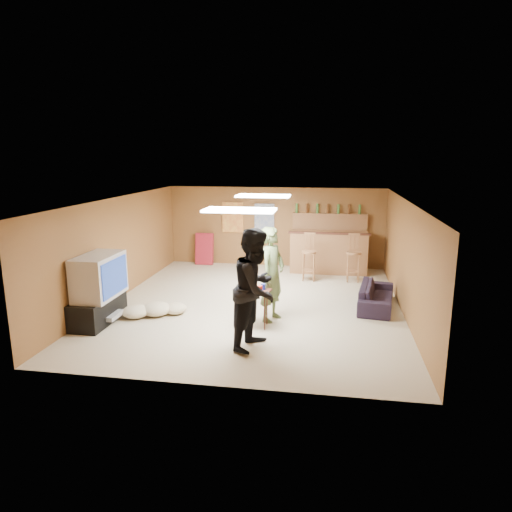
% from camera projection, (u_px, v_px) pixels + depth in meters
% --- Properties ---
extents(ground, '(7.00, 7.00, 0.00)m').
position_uv_depth(ground, '(254.00, 304.00, 9.60)').
color(ground, tan).
rests_on(ground, ground).
extents(ceiling, '(6.00, 7.00, 0.02)m').
position_uv_depth(ceiling, '(254.00, 200.00, 9.12)').
color(ceiling, silver).
rests_on(ceiling, ground).
extents(wall_back, '(6.00, 0.02, 2.20)m').
position_uv_depth(wall_back, '(275.00, 227.00, 12.73)').
color(wall_back, brown).
rests_on(wall_back, ground).
extents(wall_front, '(6.00, 0.02, 2.20)m').
position_uv_depth(wall_front, '(210.00, 309.00, 5.99)').
color(wall_front, brown).
rests_on(wall_front, ground).
extents(wall_left, '(0.02, 7.00, 2.20)m').
position_uv_depth(wall_left, '(118.00, 249.00, 9.84)').
color(wall_left, brown).
rests_on(wall_left, ground).
extents(wall_right, '(0.02, 7.00, 2.20)m').
position_uv_depth(wall_right, '(406.00, 259.00, 8.89)').
color(wall_right, brown).
rests_on(wall_right, ground).
extents(tv_stand, '(0.55, 1.30, 0.50)m').
position_uv_depth(tv_stand, '(98.00, 309.00, 8.53)').
color(tv_stand, black).
rests_on(tv_stand, ground).
extents(dvd_box, '(0.35, 0.50, 0.08)m').
position_uv_depth(dvd_box, '(110.00, 315.00, 8.52)').
color(dvd_box, '#B2B2B7').
rests_on(dvd_box, tv_stand).
extents(tv_body, '(0.60, 1.10, 0.80)m').
position_uv_depth(tv_body, '(99.00, 276.00, 8.38)').
color(tv_body, '#B2B2B7').
rests_on(tv_body, tv_stand).
extents(tv_screen, '(0.02, 0.95, 0.65)m').
position_uv_depth(tv_screen, '(115.00, 277.00, 8.33)').
color(tv_screen, navy).
rests_on(tv_screen, tv_body).
extents(bar_counter, '(2.00, 0.60, 1.10)m').
position_uv_depth(bar_counter, '(329.00, 252.00, 12.08)').
color(bar_counter, brown).
rests_on(bar_counter, ground).
extents(bar_lip, '(2.10, 0.12, 0.05)m').
position_uv_depth(bar_lip, '(329.00, 233.00, 11.72)').
color(bar_lip, '#3D1C13').
rests_on(bar_lip, bar_counter).
extents(bar_shelf, '(2.00, 0.18, 0.05)m').
position_uv_depth(bar_shelf, '(330.00, 214.00, 12.31)').
color(bar_shelf, brown).
rests_on(bar_shelf, bar_backing).
extents(bar_backing, '(2.00, 0.14, 0.60)m').
position_uv_depth(bar_backing, '(330.00, 225.00, 12.39)').
color(bar_backing, brown).
rests_on(bar_backing, bar_counter).
extents(poster_left, '(0.60, 0.03, 0.85)m').
position_uv_depth(poster_left, '(233.00, 217.00, 12.83)').
color(poster_left, '#BF3F26').
rests_on(poster_left, wall_back).
extents(poster_right, '(0.55, 0.03, 0.80)m').
position_uv_depth(poster_right, '(264.00, 218.00, 12.69)').
color(poster_right, '#334C99').
rests_on(poster_right, wall_back).
extents(folding_chair_stack, '(0.50, 0.26, 0.91)m').
position_uv_depth(folding_chair_stack, '(204.00, 249.00, 13.00)').
color(folding_chair_stack, maroon).
rests_on(folding_chair_stack, ground).
extents(ceiling_panel_front, '(1.20, 0.60, 0.04)m').
position_uv_depth(ceiling_panel_front, '(240.00, 210.00, 7.68)').
color(ceiling_panel_front, white).
rests_on(ceiling_panel_front, ceiling).
extents(ceiling_panel_back, '(1.20, 0.60, 0.04)m').
position_uv_depth(ceiling_panel_back, '(263.00, 196.00, 10.28)').
color(ceiling_panel_back, white).
rests_on(ceiling_panel_back, ceiling).
extents(person_olive, '(0.64, 0.76, 1.79)m').
position_uv_depth(person_olive, '(272.00, 274.00, 8.53)').
color(person_olive, '#54663B').
rests_on(person_olive, ground).
extents(person_black, '(0.99, 1.13, 1.97)m').
position_uv_depth(person_black, '(256.00, 289.00, 7.30)').
color(person_black, black).
rests_on(person_black, ground).
extents(sofa, '(0.87, 1.71, 0.48)m').
position_uv_depth(sofa, '(376.00, 296.00, 9.39)').
color(sofa, black).
rests_on(sofa, ground).
extents(tray_table, '(0.60, 0.51, 0.69)m').
position_uv_depth(tray_table, '(255.00, 309.00, 8.30)').
color(tray_table, '#3D1C13').
rests_on(tray_table, ground).
extents(cup_red_near, '(0.11, 0.11, 0.12)m').
position_uv_depth(cup_red_near, '(250.00, 286.00, 8.27)').
color(cup_red_near, red).
rests_on(cup_red_near, tray_table).
extents(cup_red_far, '(0.08, 0.08, 0.11)m').
position_uv_depth(cup_red_far, '(260.00, 289.00, 8.13)').
color(cup_red_far, red).
rests_on(cup_red_far, tray_table).
extents(cup_blue, '(0.11, 0.11, 0.11)m').
position_uv_depth(cup_blue, '(263.00, 287.00, 8.26)').
color(cup_blue, '#16259D').
rests_on(cup_blue, tray_table).
extents(bar_stool_left, '(0.52, 0.52, 1.24)m').
position_uv_depth(bar_stool_left, '(309.00, 256.00, 11.31)').
color(bar_stool_left, brown).
rests_on(bar_stool_left, ground).
extents(bar_stool_right, '(0.46, 0.46, 1.18)m').
position_uv_depth(bar_stool_right, '(353.00, 258.00, 11.22)').
color(bar_stool_right, brown).
rests_on(bar_stool_right, ground).
extents(cushion_near_tv, '(0.69, 0.69, 0.25)m').
position_uv_depth(cushion_near_tv, '(156.00, 309.00, 8.93)').
color(cushion_near_tv, tan).
rests_on(cushion_near_tv, ground).
extents(cushion_mid, '(0.51, 0.51, 0.21)m').
position_uv_depth(cushion_mid, '(175.00, 308.00, 9.04)').
color(cushion_mid, tan).
rests_on(cushion_mid, ground).
extents(cushion_far, '(0.68, 0.68, 0.24)m').
position_uv_depth(cushion_far, '(136.00, 312.00, 8.81)').
color(cushion_far, tan).
rests_on(cushion_far, ground).
extents(bottle_row, '(1.76, 0.08, 0.26)m').
position_uv_depth(bottle_row, '(328.00, 209.00, 12.27)').
color(bottle_row, '#3F7233').
rests_on(bottle_row, bar_shelf).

